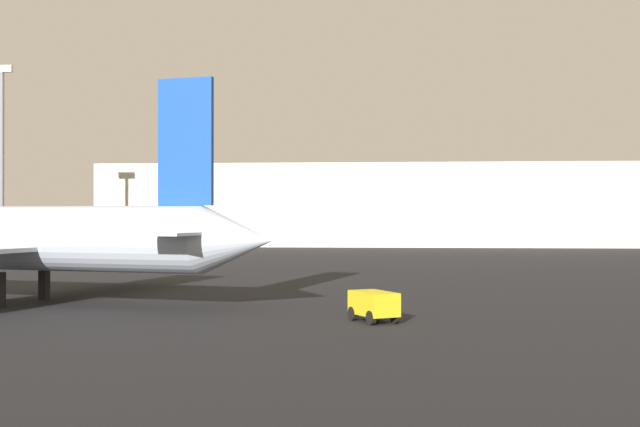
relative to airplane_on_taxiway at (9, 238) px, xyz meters
The scene contains 4 objects.
airplane_on_taxiway is the anchor object (origin of this frame).
baggage_cart 20.46m from the airplane_on_taxiway, 18.67° to the right, with size 2.32×2.73×1.30m.
light_mast_left 56.81m from the airplane_on_taxiway, 115.69° to the left, with size 2.40×0.50×21.82m.
terminal_building 92.74m from the airplane_on_taxiway, 78.78° to the left, with size 82.04×27.75×12.16m, color beige.
Camera 1 is at (3.27, -8.21, 4.57)m, focal length 47.23 mm.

